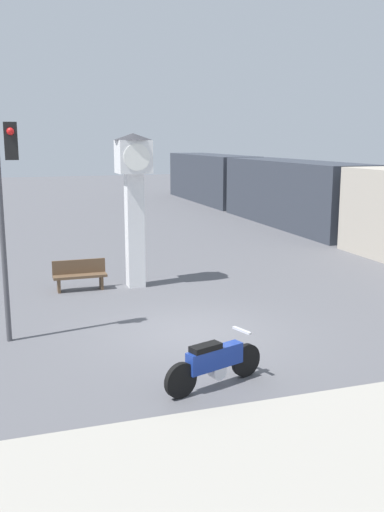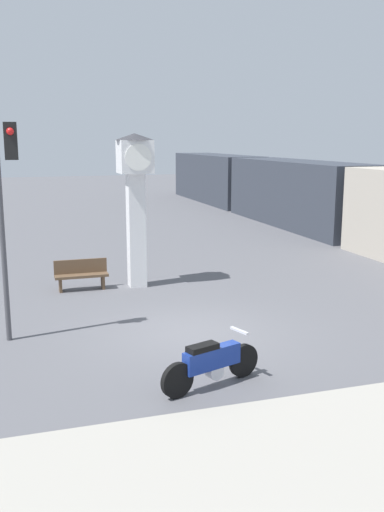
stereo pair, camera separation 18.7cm
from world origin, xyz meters
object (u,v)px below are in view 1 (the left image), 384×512
object	(u,v)px
motorcycle	(214,363)
traffic_light	(6,192)
freight_train	(293,193)
clock_tower	(134,187)
bench	(80,274)

from	to	relation	value
motorcycle	traffic_light	bearing A→B (deg)	113.70
motorcycle	freight_train	world-z (taller)	freight_train
motorcycle	clock_tower	distance (m)	8.13
motorcycle	clock_tower	world-z (taller)	clock_tower
clock_tower	bench	size ratio (longest dim) A/B	2.93
freight_train	bench	world-z (taller)	freight_train
traffic_light	bench	xyz separation A→B (m)	(1.98, 4.02, -2.89)
traffic_light	freight_train	bearing A→B (deg)	44.01
bench	freight_train	bearing A→B (deg)	38.61
motorcycle	freight_train	size ratio (longest dim) A/B	0.06
motorcycle	traffic_light	distance (m)	5.88
clock_tower	bench	bearing A→B (deg)	177.17
motorcycle	traffic_light	size ratio (longest dim) A/B	0.43
freight_train	clock_tower	bearing A→B (deg)	-136.99
traffic_light	bench	world-z (taller)	traffic_light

